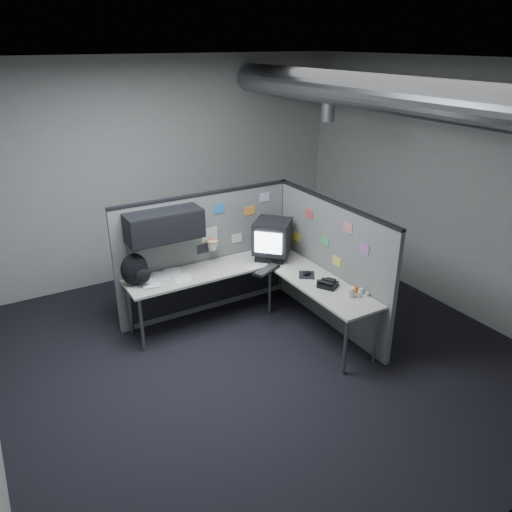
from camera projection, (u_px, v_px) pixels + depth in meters
room at (309, 172)px, 5.27m from camera, size 5.62×5.62×3.22m
partition_back at (196, 244)px, 6.31m from camera, size 2.44×0.42×1.63m
partition_right at (330, 264)px, 6.20m from camera, size 0.07×2.23×1.63m
desk at (244, 281)px, 6.22m from camera, size 2.31×2.11×0.73m
monitor at (272, 239)px, 6.49m from camera, size 0.63×0.63×0.51m
keyboard at (266, 270)px, 6.18m from camera, size 0.44×0.31×0.04m
mouse at (307, 274)px, 6.09m from camera, size 0.29×0.30×0.05m
phone at (328, 284)px, 5.80m from camera, size 0.27×0.27×0.10m
bottles at (360, 292)px, 5.62m from camera, size 0.13×0.17×0.08m
cup at (351, 292)px, 5.56m from camera, size 0.11×0.11×0.12m
papers at (162, 278)px, 6.01m from camera, size 0.71×0.53×0.01m
backpack at (135, 270)px, 5.79m from camera, size 0.34×0.31×0.39m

